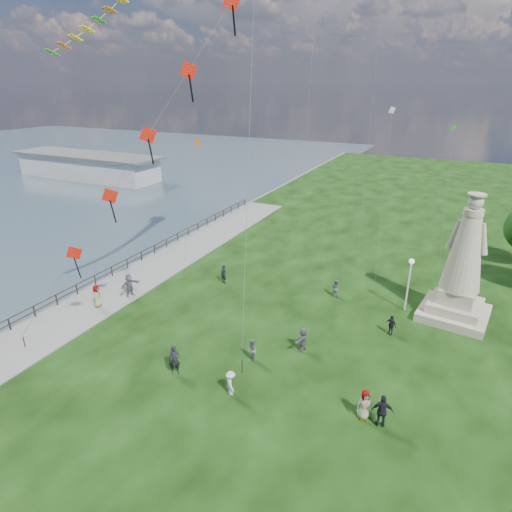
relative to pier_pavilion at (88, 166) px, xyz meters
The scene contains 18 objects.
waterfront 49.44m from the pier_pavilion, 41.92° to the right, with size 200.00×200.00×1.51m.
pier_pavilion is the anchor object (origin of this frame).
statue 68.85m from the pier_pavilion, 22.47° to the right, with size 5.20×5.20×9.39m.
lamppost 65.92m from the pier_pavilion, 24.02° to the right, with size 0.40×0.40×4.28m.
person_0 63.68m from the pier_pavilion, 39.83° to the right, with size 0.69×0.46×1.90m, color black.
person_1 64.61m from the pier_pavilion, 35.68° to the right, with size 0.75×0.46×1.53m, color #595960.
person_2 66.83m from the pier_pavilion, 37.79° to the right, with size 0.96×0.50×1.49m, color silver.
person_3 72.66m from the pier_pavilion, 33.14° to the right, with size 1.10×0.56×1.88m, color black.
person_4 71.81m from the pier_pavilion, 33.44° to the right, with size 0.84×0.52×1.72m, color #595960.
person_5 52.54m from the pier_pavilion, 40.75° to the right, with size 1.79×0.77×1.93m, color #595960.
person_6 53.66m from the pier_pavilion, 32.36° to the right, with size 0.61×0.40×1.67m, color black.
person_7 60.99m from the pier_pavilion, 26.16° to the right, with size 0.71×0.44×1.45m, color #595960.
person_8 67.95m from the pier_pavilion, 23.04° to the right, with size 1.00×0.52×1.55m, color silver.
person_9 67.22m from the pier_pavilion, 27.21° to the right, with size 0.86×0.44×1.46m, color black.
person_10 53.37m from the pier_pavilion, 43.52° to the right, with size 0.86×0.53×1.77m, color #595960.
person_11 65.32m from the pier_pavilion, 32.68° to the right, with size 1.56×0.67×1.68m, color #595960.
red_kite_train 59.83m from the pier_pavilion, 39.51° to the right, with size 11.47×9.35×20.85m.
small_kites 59.06m from the pier_pavilion, 18.85° to the right, with size 29.98×15.98×27.77m.
Camera 1 is at (10.50, -15.70, 16.30)m, focal length 30.00 mm.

